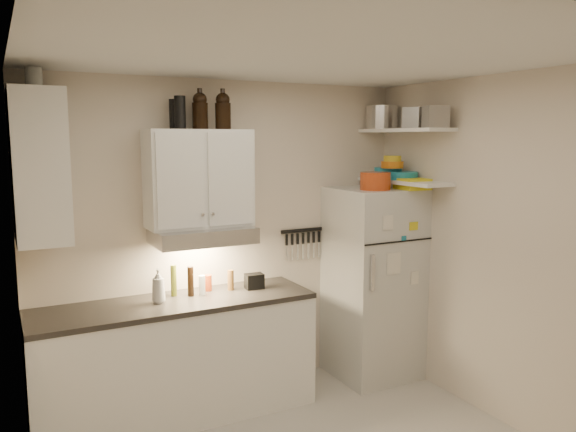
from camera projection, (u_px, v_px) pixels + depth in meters
name	position (u px, v px, depth m)	size (l,w,h in m)	color
ceiling	(323.00, 54.00, 3.19)	(3.20, 3.00, 0.02)	silver
back_wall	(228.00, 239.00, 4.69)	(3.20, 0.02, 2.60)	beige
left_wall	(26.00, 318.00, 2.62)	(0.02, 3.00, 2.60)	beige
right_wall	(509.00, 253.00, 4.11)	(0.02, 3.00, 2.60)	beige
base_cabinet	(177.00, 362.00, 4.28)	(2.10, 0.60, 0.88)	white
countertop	(175.00, 303.00, 4.22)	(2.10, 0.62, 0.04)	#2B2825
upper_cabinet	(199.00, 178.00, 4.32)	(0.80, 0.33, 0.75)	white
side_cabinet	(39.00, 166.00, 3.66)	(0.33, 0.55, 1.00)	white
range_hood	(203.00, 235.00, 4.33)	(0.76, 0.46, 0.12)	silver
fridge	(373.00, 283.00, 5.02)	(0.70, 0.68, 1.70)	silver
shelf_hi	(405.00, 130.00, 4.81)	(0.30, 0.95, 0.03)	white
shelf_lo	(403.00, 181.00, 4.87)	(0.30, 0.95, 0.03)	white
knife_strip	(302.00, 230.00, 4.99)	(0.42, 0.02, 0.03)	black
dutch_oven	(375.00, 181.00, 4.73)	(0.26, 0.26, 0.15)	#AC3914
book_stack	(411.00, 184.00, 4.78)	(0.23, 0.28, 0.09)	yellow
spice_jar	(391.00, 183.00, 4.87)	(0.06, 0.06, 0.10)	silver
stock_pot	(382.00, 117.00, 5.09)	(0.29, 0.29, 0.21)	silver
tin_a	(415.00, 118.00, 4.66)	(0.17, 0.15, 0.17)	#AAAAAD
tin_b	(436.00, 117.00, 4.45)	(0.17, 0.17, 0.17)	#AAAAAD
bowl_teal	(388.00, 173.00, 5.01)	(0.25, 0.25, 0.10)	teal
bowl_orange	(392.00, 165.00, 4.91)	(0.20, 0.20, 0.06)	#BD6511
bowl_yellow	(392.00, 158.00, 4.90)	(0.15, 0.15, 0.05)	gold
plates	(402.00, 176.00, 4.90)	(0.27, 0.27, 0.07)	teal
growler_a	(200.00, 110.00, 4.28)	(0.12, 0.12, 0.29)	black
growler_b	(223.00, 111.00, 4.32)	(0.12, 0.12, 0.29)	black
thermos_a	(174.00, 114.00, 4.22)	(0.08, 0.08, 0.22)	black
thermos_b	(180.00, 113.00, 4.17)	(0.08, 0.08, 0.24)	black
side_jar	(34.00, 79.00, 3.69)	(0.11, 0.11, 0.15)	silver
soap_bottle	(158.00, 284.00, 4.15)	(0.11, 0.11, 0.29)	white
pepper_mill	(231.00, 280.00, 4.51)	(0.05, 0.05, 0.16)	brown
oil_bottle	(174.00, 281.00, 4.33)	(0.05, 0.05, 0.24)	#555D17
vinegar_bottle	(191.00, 281.00, 4.33)	(0.05, 0.05, 0.23)	black
clear_bottle	(202.00, 285.00, 4.37)	(0.05, 0.05, 0.15)	silver
red_jar	(208.00, 283.00, 4.49)	(0.06, 0.06, 0.13)	#AC3914
caddy	(254.00, 281.00, 4.55)	(0.14, 0.10, 0.12)	black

